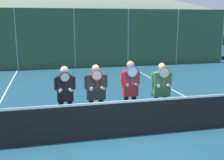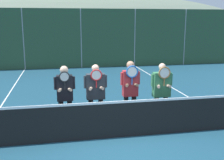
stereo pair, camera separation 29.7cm
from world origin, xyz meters
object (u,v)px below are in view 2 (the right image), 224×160
Objects in this scene: player_center_right at (130,89)px; car_center at (150,48)px; player_center_left at (96,92)px; player_rightmost at (162,89)px; car_left_of_center at (79,50)px; player_leftmost at (65,93)px; car_right_of_center at (216,47)px.

player_center_right reaches higher than car_center.
player_rightmost is (1.80, -0.10, 0.00)m from player_center_left.
player_rightmost is at bearing -7.31° from player_center_right.
player_center_left is at bearing -114.77° from car_center.
player_center_left is 0.38× the size of car_left_of_center.
player_center_left is 12.18m from car_left_of_center.
player_leftmost is at bearing 177.91° from player_center_left.
player_center_left is 1.00× the size of player_rightmost.
player_center_left is 0.95m from player_center_right.
player_leftmost is 0.99× the size of player_center_left.
player_center_left is at bearing -179.62° from player_center_right.
player_leftmost is 0.99× the size of player_rightmost.
car_left_of_center is at bearing 92.19° from player_center_right.
player_rightmost is at bearing -2.91° from player_leftmost.
car_center is 5.21m from car_right_of_center.
car_left_of_center is 0.98× the size of car_right_of_center.
player_center_left is at bearing 176.72° from player_rightmost.
car_right_of_center is at bearing 0.41° from car_left_of_center.
car_right_of_center is at bearing 48.47° from player_center_left.
car_left_of_center is (0.48, 12.17, -0.15)m from player_center_left.
car_right_of_center is at bearing 53.78° from player_rightmost.
player_center_right is at bearing -0.75° from player_leftmost.
car_left_of_center is (-0.46, 12.16, -0.18)m from player_center_right.
player_center_left is 13.46m from car_center.
player_rightmost is at bearing -126.22° from car_right_of_center.
car_left_of_center is at bearing -179.59° from car_right_of_center.
player_leftmost reaches higher than car_right_of_center.
player_center_right is 0.42× the size of car_center.
player_center_right is 13.08m from car_center.
player_leftmost is 13.79m from car_center.
player_leftmost is 2.61m from player_rightmost.
player_rightmost is 0.37× the size of car_right_of_center.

